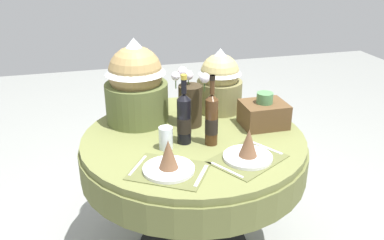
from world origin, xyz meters
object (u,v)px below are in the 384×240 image
at_px(place_setting_left, 169,162).
at_px(wine_bottle_left, 184,118).
at_px(dining_table, 193,158).
at_px(woven_basket_side_right, 264,113).
at_px(tumbler_near_left, 166,138).
at_px(gift_tub_back_left, 136,79).
at_px(flower_vase, 190,101).
at_px(place_setting_right, 248,151).
at_px(wine_bottle_right, 212,119).
at_px(gift_tub_back_right, 220,79).

bearing_deg(place_setting_left, wine_bottle_left, 62.64).
xyz_separation_m(dining_table, woven_basket_side_right, (0.42, 0.03, 0.21)).
height_order(wine_bottle_left, tumbler_near_left, wine_bottle_left).
height_order(place_setting_left, wine_bottle_left, wine_bottle_left).
bearing_deg(gift_tub_back_left, flower_vase, -26.00).
height_order(flower_vase, wine_bottle_left, wine_bottle_left).
bearing_deg(flower_vase, woven_basket_side_right, -16.10).
distance_m(flower_vase, tumbler_near_left, 0.33).
relative_size(tumbler_near_left, woven_basket_side_right, 0.48).
bearing_deg(flower_vase, place_setting_right, -69.96).
bearing_deg(gift_tub_back_left, tumbler_near_left, -77.04).
distance_m(place_setting_right, flower_vase, 0.50).
bearing_deg(wine_bottle_left, place_setting_right, -45.00).
height_order(place_setting_left, wine_bottle_right, wine_bottle_right).
xyz_separation_m(dining_table, place_setting_right, (0.19, -0.32, 0.18)).
height_order(dining_table, flower_vase, flower_vase).
bearing_deg(place_setting_right, flower_vase, 110.04).
xyz_separation_m(place_setting_right, gift_tub_back_right, (0.06, 0.64, 0.16)).
relative_size(wine_bottle_left, woven_basket_side_right, 1.50).
xyz_separation_m(flower_vase, tumbler_near_left, (-0.19, -0.25, -0.09)).
xyz_separation_m(place_setting_right, flower_vase, (-0.17, 0.46, 0.10)).
bearing_deg(place_setting_right, wine_bottle_right, 121.13).
relative_size(dining_table, wine_bottle_right, 3.31).
bearing_deg(wine_bottle_right, wine_bottle_left, 158.84).
bearing_deg(wine_bottle_left, wine_bottle_right, -21.16).
bearing_deg(gift_tub_back_left, place_setting_right, -53.20).
bearing_deg(dining_table, wine_bottle_left, -135.51).
distance_m(dining_table, place_setting_right, 0.41).
distance_m(place_setting_left, tumbler_near_left, 0.23).
height_order(dining_table, woven_basket_side_right, woven_basket_side_right).
bearing_deg(gift_tub_back_right, tumbler_near_left, -134.52).
relative_size(flower_vase, wine_bottle_left, 0.93).
relative_size(place_setting_right, woven_basket_side_right, 1.72).
relative_size(wine_bottle_left, gift_tub_back_right, 0.96).
distance_m(dining_table, woven_basket_side_right, 0.47).
bearing_deg(place_setting_right, woven_basket_side_right, 56.37).
height_order(tumbler_near_left, woven_basket_side_right, woven_basket_side_right).
bearing_deg(wine_bottle_left, gift_tub_back_right, 50.70).
height_order(dining_table, place_setting_left, place_setting_left).
bearing_deg(wine_bottle_left, woven_basket_side_right, 11.01).
relative_size(place_setting_left, woven_basket_side_right, 1.72).
height_order(dining_table, wine_bottle_right, wine_bottle_right).
xyz_separation_m(tumbler_near_left, gift_tub_back_left, (-0.09, 0.39, 0.20)).
xyz_separation_m(place_setting_right, wine_bottle_left, (-0.25, 0.25, 0.09)).
relative_size(wine_bottle_left, wine_bottle_right, 1.00).
height_order(flower_vase, woven_basket_side_right, flower_vase).
distance_m(wine_bottle_right, gift_tub_back_left, 0.53).
xyz_separation_m(dining_table, wine_bottle_left, (-0.07, -0.07, 0.27)).
bearing_deg(woven_basket_side_right, tumbler_near_left, -166.94).
xyz_separation_m(wine_bottle_left, tumbler_near_left, (-0.11, -0.04, -0.08)).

